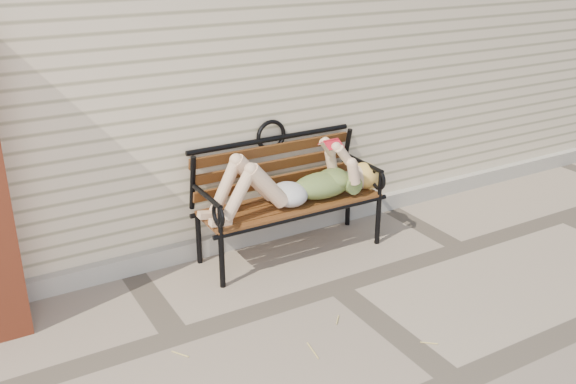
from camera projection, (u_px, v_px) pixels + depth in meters
ground at (337, 287)px, 4.75m from camera, size 80.00×80.00×0.00m
house_wall at (177, 31)px, 6.59m from camera, size 8.00×4.00×3.00m
foundation_strip at (273, 229)px, 5.50m from camera, size 8.00×0.10×0.15m
garden_bench at (285, 182)px, 5.12m from camera, size 1.62×0.65×1.05m
reading_woman at (294, 183)px, 5.01m from camera, size 1.53×0.35×0.48m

